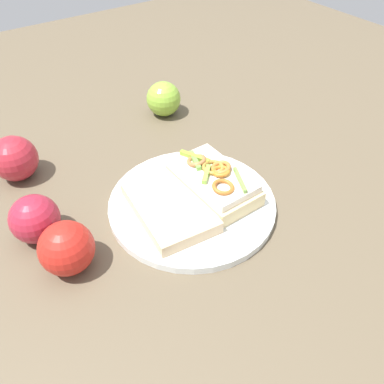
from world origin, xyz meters
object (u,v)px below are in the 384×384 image
object	(u,v)px
apple_1	(164,99)
apple_3	(35,219)
plate	(192,204)
apple_2	(68,250)
bread_slice_side	(170,207)
apple_0	(14,159)
sandwich	(213,181)

from	to	relation	value
apple_1	apple_3	world-z (taller)	same
plate	apple_1	world-z (taller)	apple_1
plate	apple_2	distance (m)	0.21
bread_slice_side	apple_0	size ratio (longest dim) A/B	1.98
apple_1	apple_2	xyz separation A→B (m)	(-0.28, 0.33, 0.00)
apple_0	plate	bearing A→B (deg)	-139.32
plate	sandwich	world-z (taller)	sandwich
sandwich	apple_0	distance (m)	0.35
plate	bread_slice_side	distance (m)	0.05
plate	apple_0	xyz separation A→B (m)	(0.25, 0.21, 0.03)
apple_1	apple_2	distance (m)	0.44
plate	apple_2	bearing A→B (deg)	91.19
apple_2	apple_3	distance (m)	0.09
plate	bread_slice_side	bearing A→B (deg)	91.06
sandwich	apple_0	world-z (taller)	apple_0
bread_slice_side	plate	bearing A→B (deg)	97.15
plate	apple_1	bearing A→B (deg)	-23.25
bread_slice_side	apple_3	world-z (taller)	apple_3
apple_0	apple_3	world-z (taller)	apple_0
plate	sandwich	distance (m)	0.05
sandwich	plate	bearing A→B (deg)	-89.54
apple_0	apple_2	distance (m)	0.25
sandwich	apple_0	bearing A→B (deg)	-134.80
sandwich	apple_0	xyz separation A→B (m)	(0.24, 0.25, 0.01)
bread_slice_side	apple_0	bearing A→B (deg)	-139.82
plate	apple_1	distance (m)	0.30
apple_0	apple_2	xyz separation A→B (m)	(-0.25, 0.00, -0.00)
apple_2	apple_3	bearing A→B (deg)	11.38
apple_1	apple_0	bearing A→B (deg)	95.79
apple_0	apple_2	world-z (taller)	apple_0
sandwich	apple_1	distance (m)	0.29
apple_0	apple_3	distance (m)	0.16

